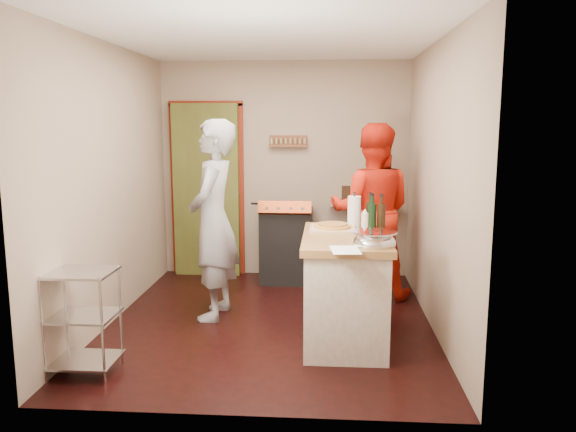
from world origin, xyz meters
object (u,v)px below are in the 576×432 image
Objects in this scene: person_stripe at (213,220)px; island at (345,285)px; stove at (286,244)px; wire_shelving at (83,317)px; person_red at (371,211)px.

island is at bearing 71.63° from person_stripe.
person_stripe reaches higher than stove.
island reaches higher than stove.
island is (0.64, -1.81, 0.04)m from stove.
person_stripe is at bearing 158.03° from island.
person_stripe reaches higher than wire_shelving.
wire_shelving is (-1.33, -2.62, -0.01)m from stove.
person_red is at bearing -28.33° from stove.
wire_shelving is at bearing -25.23° from person_stripe.
island is at bearing 83.05° from person_red.
wire_shelving is 0.59× the size of island.
person_red is (0.31, 1.29, 0.45)m from island.
person_red is (0.95, -0.51, 0.48)m from stove.
island is 1.40m from person_red.
stove is 0.74× the size of island.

